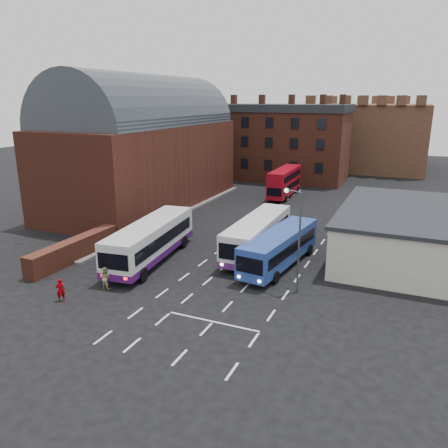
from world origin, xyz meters
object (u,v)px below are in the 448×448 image
at_px(pedestrian_red, 60,290).
at_px(bus_white_inbound, 258,233).
at_px(pedestrian_beige, 105,278).
at_px(bus_blue, 280,246).
at_px(bus_red_double, 284,182).
at_px(street_lamp, 297,232).
at_px(bus_white_outbound, 151,238).

bearing_deg(pedestrian_red, bus_white_inbound, -167.19).
bearing_deg(pedestrian_red, pedestrian_beige, -162.47).
xyz_separation_m(bus_blue, pedestrian_beige, (-10.12, -9.20, -0.89)).
xyz_separation_m(bus_red_double, pedestrian_beige, (-3.17, -34.53, -1.24)).
distance_m(bus_blue, street_lamp, 5.56).
relative_size(bus_white_outbound, pedestrian_beige, 7.51).
bearing_deg(street_lamp, bus_white_outbound, 174.64).
bearing_deg(pedestrian_red, bus_white_outbound, -143.84).
bearing_deg(bus_red_double, bus_blue, 104.68).
distance_m(bus_blue, pedestrian_red, 16.74).
relative_size(bus_white_inbound, bus_red_double, 1.19).
bearing_deg(bus_white_outbound, bus_red_double, 76.57).
relative_size(bus_blue, pedestrian_beige, 6.61).
bearing_deg(bus_white_inbound, street_lamp, 127.46).
bearing_deg(street_lamp, bus_red_double, 107.49).
xyz_separation_m(bus_white_outbound, bus_red_double, (3.25, 28.41, 0.12)).
height_order(bus_white_outbound, bus_white_inbound, bus_white_outbound).
height_order(bus_red_double, pedestrian_beige, bus_red_double).
height_order(bus_white_inbound, street_lamp, street_lamp).
xyz_separation_m(street_lamp, pedestrian_red, (-13.96, -7.79, -3.59)).
bearing_deg(pedestrian_beige, bus_blue, -135.38).
distance_m(bus_white_outbound, pedestrian_red, 9.14).
height_order(bus_blue, pedestrian_beige, bus_blue).
xyz_separation_m(bus_white_inbound, bus_red_double, (-4.30, 23.17, 0.20)).
relative_size(pedestrian_red, pedestrian_beige, 0.98).
height_order(bus_white_inbound, pedestrian_beige, bus_white_inbound).
bearing_deg(bus_red_double, pedestrian_beige, 84.10).
distance_m(bus_white_outbound, pedestrian_beige, 6.23).
bearing_deg(bus_red_double, street_lamp, 106.82).
distance_m(bus_red_double, street_lamp, 31.10).
bearing_deg(street_lamp, pedestrian_red, -150.85).
distance_m(bus_white_outbound, bus_blue, 10.66).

